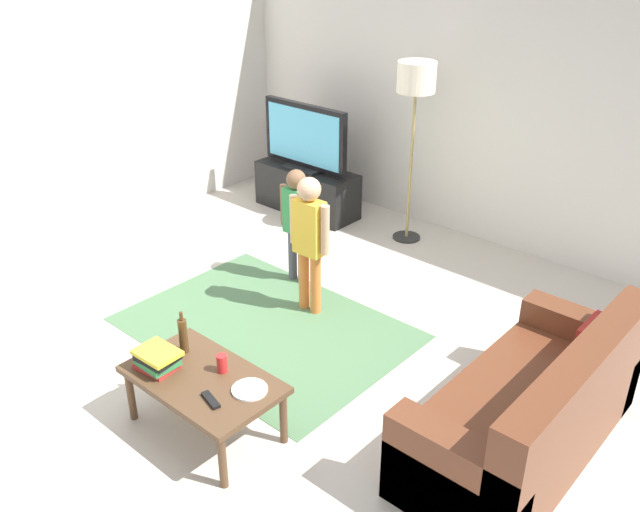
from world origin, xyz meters
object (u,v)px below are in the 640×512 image
book_stack (157,359)px  soda_can (222,363)px  tv_stand (307,190)px  tv_remote (211,400)px  floor_lamp (416,87)px  child_center (309,233)px  couch (536,415)px  bottle (183,335)px  child_near_tv (297,216)px  tv (305,138)px  plate (250,390)px  coffee_table (203,383)px

book_stack → soda_can: size_ratio=2.46×
tv_stand → book_stack: (1.67, -3.21, 0.25)m
tv_stand → tv_remote: tv_stand is taller
floor_lamp → child_center: bearing=-83.3°
tv_stand → soda_can: 3.58m
book_stack → tv_remote: bearing=1.0°
couch → child_center: child_center is taller
book_stack → bottle: 0.24m
child_near_tv → book_stack: 2.08m
tv → child_near_tv: bearing=-50.0°
couch → soda_can: 1.94m
bottle → tv_remote: 0.58m
child_near_tv → child_center: 0.53m
floor_lamp → book_stack: floor_lamp is taller
tv_remote → plate: bearing=80.2°
floor_lamp → child_center: (0.20, -1.69, -0.84)m
tv_remote → soda_can: size_ratio=1.42×
coffee_table → bottle: (-0.30, 0.10, 0.17)m
tv → book_stack: (1.67, -3.19, -0.36)m
bottle → couch: bearing=29.1°
book_stack → plate: size_ratio=1.34×
floor_lamp → coffee_table: 3.51m
tv → floor_lamp: floor_lamp is taller
book_stack → plate: (0.60, 0.23, -0.06)m
tv_stand → tv: 0.60m
child_near_tv → bottle: child_near_tv is taller
couch → tv_stand: bearing=152.3°
child_near_tv → tv: bearing=130.0°
floor_lamp → book_stack: (0.42, -3.36, -1.05)m
coffee_table → floor_lamp: bearing=102.2°
coffee_table → bottle: size_ratio=3.33×
child_center → coffee_table: child_center is taller
tv_stand → plate: (2.27, -2.98, 0.18)m
tv_remote → tv: bearing=139.0°
couch → tv_remote: bearing=-137.7°
couch → tv_remote: size_ratio=10.59×
floor_lamp → bottle: (0.40, -3.13, -1.00)m
floor_lamp → bottle: 3.31m
couch → soda_can: couch is taller
soda_can → child_center: bearing=111.2°
child_center → book_stack: bearing=-82.3°
book_stack → tv_remote: book_stack is taller
floor_lamp → tv_remote: bearing=-74.6°
floor_lamp → bottle: size_ratio=5.93×
child_center → couch: bearing=-9.2°
child_center → coffee_table: (0.50, -1.54, -0.34)m
book_stack → plate: book_stack is taller
child_center → coffee_table: 1.65m
tv → bottle: 3.40m
floor_lamp → tv_remote: 3.65m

